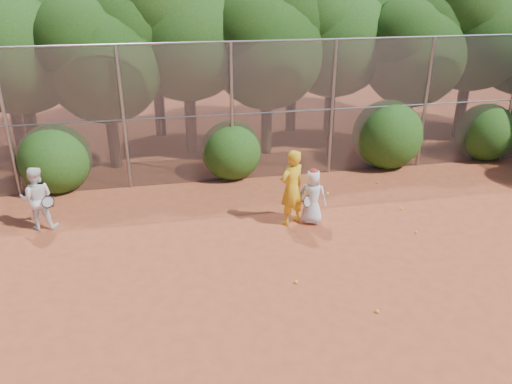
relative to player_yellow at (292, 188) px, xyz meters
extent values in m
plane|color=#9A3F22|center=(0.04, -2.89, -0.95)|extent=(80.00, 80.00, 0.00)
cylinder|color=gray|center=(-6.96, 3.11, 1.05)|extent=(0.09, 0.09, 4.00)
cylinder|color=gray|center=(-3.96, 3.11, 1.05)|extent=(0.09, 0.09, 4.00)
cylinder|color=gray|center=(-0.96, 3.11, 1.05)|extent=(0.09, 0.09, 4.00)
cylinder|color=gray|center=(2.04, 3.11, 1.05)|extent=(0.09, 0.09, 4.00)
cylinder|color=gray|center=(5.04, 3.11, 1.05)|extent=(0.09, 0.09, 4.00)
cylinder|color=gray|center=(8.04, 3.11, 1.05)|extent=(0.09, 0.09, 4.00)
cylinder|color=gray|center=(0.04, 3.11, 3.05)|extent=(20.00, 0.05, 0.05)
cylinder|color=gray|center=(0.04, 3.11, 1.05)|extent=(20.00, 0.04, 0.04)
cube|color=slate|center=(0.04, 3.11, 1.05)|extent=(20.00, 0.02, 4.00)
cylinder|color=black|center=(-6.96, 5.61, 0.31)|extent=(0.38, 0.38, 2.52)
sphere|color=#1B4210|center=(-6.96, 5.61, 2.78)|extent=(4.03, 4.03, 4.03)
sphere|color=#1B4210|center=(-6.15, 6.01, 3.78)|extent=(3.23, 3.23, 3.23)
cylinder|color=black|center=(-4.46, 4.91, 0.13)|extent=(0.36, 0.36, 2.17)
sphere|color=black|center=(-4.46, 4.91, 2.26)|extent=(3.47, 3.47, 3.47)
sphere|color=black|center=(-3.77, 5.26, 3.13)|extent=(2.78, 2.78, 2.78)
sphere|color=black|center=(-5.07, 4.65, 2.95)|extent=(2.60, 2.60, 2.60)
cylinder|color=black|center=(-1.96, 5.91, 0.38)|extent=(0.39, 0.39, 2.66)
sphere|color=#1B4210|center=(-1.96, 5.91, 2.98)|extent=(4.26, 4.26, 4.26)
sphere|color=#1B4210|center=(-2.70, 5.59, 3.83)|extent=(3.19, 3.19, 3.19)
cylinder|color=black|center=(0.54, 5.31, 0.18)|extent=(0.37, 0.37, 2.27)
sphere|color=black|center=(0.54, 5.31, 2.41)|extent=(3.64, 3.64, 3.64)
sphere|color=black|center=(1.27, 5.67, 3.32)|extent=(2.91, 2.91, 2.91)
sphere|color=black|center=(-0.10, 5.04, 3.14)|extent=(2.73, 2.73, 2.73)
cylinder|color=black|center=(3.04, 6.11, 0.27)|extent=(0.38, 0.38, 2.45)
sphere|color=#1B4210|center=(3.04, 6.11, 2.67)|extent=(3.92, 3.92, 3.92)
sphere|color=#1B4210|center=(3.82, 6.50, 3.65)|extent=(3.14, 3.14, 3.14)
sphere|color=#1B4210|center=(2.35, 5.81, 3.46)|extent=(2.94, 2.94, 2.94)
cylinder|color=black|center=(5.54, 5.11, 0.10)|extent=(0.36, 0.36, 2.10)
sphere|color=black|center=(5.54, 5.11, 2.15)|extent=(3.36, 3.36, 3.36)
sphere|color=black|center=(6.21, 5.44, 2.99)|extent=(2.69, 2.69, 2.69)
sphere|color=black|center=(4.95, 4.86, 2.83)|extent=(2.52, 2.52, 2.52)
cylinder|color=black|center=(8.04, 5.71, 0.34)|extent=(0.39, 0.39, 2.59)
sphere|color=#1B4210|center=(8.04, 5.71, 2.88)|extent=(4.14, 4.14, 4.14)
sphere|color=#1B4210|center=(7.32, 5.40, 3.71)|extent=(3.11, 3.11, 3.11)
cylinder|color=black|center=(-7.96, 7.91, 0.36)|extent=(0.39, 0.39, 2.62)
cylinder|color=black|center=(-2.96, 8.11, 0.45)|extent=(0.40, 0.40, 2.80)
sphere|color=#1B4210|center=(-2.96, 8.11, 3.19)|extent=(4.48, 4.48, 4.48)
cylinder|color=black|center=(2.04, 7.71, 0.31)|extent=(0.38, 0.38, 2.52)
sphere|color=#1B4210|center=(2.04, 7.71, 2.78)|extent=(4.03, 4.03, 4.03)
sphere|color=#1B4210|center=(2.85, 8.11, 3.78)|extent=(3.23, 3.23, 3.23)
sphere|color=#1B4210|center=(1.33, 7.41, 3.58)|extent=(3.02, 3.02, 3.02)
cylinder|color=black|center=(6.54, 8.31, 0.41)|extent=(0.40, 0.40, 2.73)
sphere|color=#1B4210|center=(6.54, 8.31, 3.09)|extent=(4.37, 4.37, 4.37)
sphere|color=#1B4210|center=(-5.96, 3.41, 0.05)|extent=(2.00, 2.00, 2.00)
sphere|color=#1B4210|center=(-0.96, 3.41, -0.05)|extent=(1.80, 1.80, 1.80)
sphere|color=#1B4210|center=(4.04, 3.41, 0.15)|extent=(2.20, 2.20, 2.20)
sphere|color=#1B4210|center=(7.54, 3.41, 0.00)|extent=(1.90, 1.90, 1.90)
imported|color=gold|center=(0.00, 0.00, 0.00)|extent=(0.83, 0.73, 1.91)
torus|color=black|center=(0.35, -0.20, -0.30)|extent=(0.31, 0.26, 0.30)
cylinder|color=black|center=(0.23, -0.02, -0.37)|extent=(0.18, 0.25, 0.11)
imported|color=silver|center=(0.51, -0.05, -0.25)|extent=(0.81, 0.71, 1.40)
ellipsoid|color=#A41E17|center=(0.51, -0.05, 0.41)|extent=(0.22, 0.22, 0.13)
sphere|color=yellow|center=(0.81, -0.25, -0.10)|extent=(0.07, 0.07, 0.07)
imported|color=white|center=(-6.01, 0.97, -0.17)|extent=(0.77, 0.60, 1.57)
torus|color=black|center=(-5.71, 0.67, -0.15)|extent=(0.33, 0.26, 0.24)
cylinder|color=black|center=(-5.68, 0.83, -0.30)|extent=(0.06, 0.23, 0.21)
sphere|color=yellow|center=(2.79, -1.11, -0.92)|extent=(0.07, 0.07, 0.07)
sphere|color=yellow|center=(3.04, 0.15, -0.92)|extent=(0.07, 0.07, 0.07)
sphere|color=yellow|center=(0.63, -3.76, -0.92)|extent=(0.07, 0.07, 0.07)
sphere|color=yellow|center=(-0.57, -2.56, -0.92)|extent=(0.07, 0.07, 0.07)
sphere|color=yellow|center=(3.18, 1.96, -0.92)|extent=(0.07, 0.07, 0.07)
camera|label=1|loc=(-3.01, -10.63, 4.77)|focal=35.00mm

